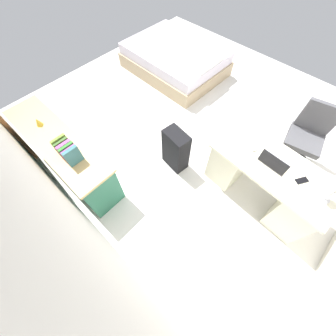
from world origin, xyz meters
The scene contains 12 objects.
ground_plane centered at (0.00, 0.00, 0.00)m, with size 5.89×5.89×0.00m, color silver.
wall_back centered at (0.00, 2.07, 1.42)m, with size 4.89×0.10×2.83m, color silver.
desk centered at (-1.34, 0.19, 0.38)m, with size 1.48×0.75×0.73m.
office_chair centered at (-1.41, -0.75, 0.42)m, with size 0.54×0.54×0.94m.
credenza centered at (0.84, 1.69, 0.37)m, with size 1.80×0.48×0.74m.
bed centered at (1.37, -1.14, 0.24)m, with size 1.93×1.44×0.58m.
suitcase_black centered at (-0.18, 0.58, 0.34)m, with size 0.36×0.22×0.68m, color black.
laptop centered at (-1.29, 0.21, 0.78)m, with size 0.32×0.24×0.21m.
computer_mouse centered at (-1.04, 0.15, 0.75)m, with size 0.06×0.10×0.03m, color white.
cell_phone_near_laptop centered at (-1.63, 0.18, 0.74)m, with size 0.07×0.14×0.01m, color black.
book_row centered at (0.44, 1.69, 0.85)m, with size 0.28×0.17×0.23m.
figurine_small centered at (1.15, 1.69, 0.80)m, with size 0.08×0.08×0.11m, color gold.
Camera 1 is at (-1.29, 1.92, 2.73)m, focal length 22.34 mm.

